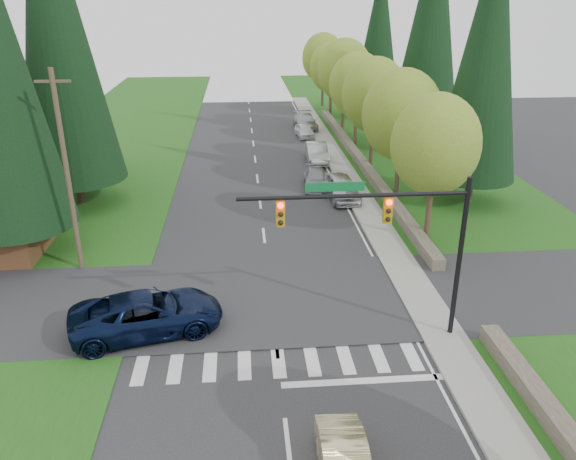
{
  "coord_description": "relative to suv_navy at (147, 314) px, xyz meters",
  "views": [
    {
      "loc": [
        -1.15,
        -14.59,
        12.98
      ],
      "look_at": [
        0.91,
        9.55,
        2.8
      ],
      "focal_mm": 35.0,
      "sensor_mm": 36.0,
      "label": 1
    }
  ],
  "objects": [
    {
      "name": "conifer_e_b",
      "position": [
        20.24,
        28.23,
        9.93
      ],
      "size": [
        6.12,
        6.12,
        19.8
      ],
      "color": "#38281C",
      "rests_on": "ground"
    },
    {
      "name": "conifer_w_e",
      "position": [
        -8.76,
        22.23,
        9.43
      ],
      "size": [
        5.78,
        5.78,
        18.8
      ],
      "color": "#38281C",
      "rests_on": "ground"
    },
    {
      "name": "ground",
      "position": [
        5.24,
        -5.77,
        -0.86
      ],
      "size": [
        120.0,
        120.0,
        0.0
      ],
      "primitive_type": "plane",
      "color": "#28282B",
      "rests_on": "ground"
    },
    {
      "name": "curb_east",
      "position": [
        11.29,
        16.23,
        -0.79
      ],
      "size": [
        0.2,
        80.0,
        0.13
      ],
      "primitive_type": "cube",
      "color": "gray",
      "rests_on": "ground"
    },
    {
      "name": "stone_wall_north",
      "position": [
        13.84,
        24.23,
        -0.51
      ],
      "size": [
        0.7,
        40.0,
        0.7
      ],
      "primitive_type": "cube",
      "color": "#4C4438",
      "rests_on": "ground"
    },
    {
      "name": "decid_tree_1",
      "position": [
        14.54,
        15.23,
        4.94
      ],
      "size": [
        5.2,
        5.2,
        8.8
      ],
      "color": "#38281C",
      "rests_on": "ground"
    },
    {
      "name": "decid_tree_0",
      "position": [
        14.44,
        8.23,
        4.74
      ],
      "size": [
        4.8,
        4.8,
        8.37
      ],
      "color": "#38281C",
      "rests_on": "ground"
    },
    {
      "name": "parked_car_e",
      "position": [
        10.84,
        37.35,
        -0.08
      ],
      "size": [
        2.27,
        5.42,
        1.56
      ],
      "primitive_type": "imported",
      "rotation": [
        0.0,
        0.0,
        0.01
      ],
      "color": "#9B9BA0",
      "rests_on": "ground"
    },
    {
      "name": "decid_tree_3",
      "position": [
        14.44,
        29.23,
        4.81
      ],
      "size": [
        5.0,
        5.0,
        8.55
      ],
      "color": "#38281C",
      "rests_on": "ground"
    },
    {
      "name": "conifer_w_c",
      "position": [
        -6.76,
        16.23,
        10.44
      ],
      "size": [
        6.46,
        6.46,
        20.8
      ],
      "color": "#38281C",
      "rests_on": "ground"
    },
    {
      "name": "utility_pole",
      "position": [
        -4.26,
        6.23,
        4.28
      ],
      "size": [
        1.6,
        0.24,
        10.0
      ],
      "color": "#473828",
      "rests_on": "ground"
    },
    {
      "name": "grass_west",
      "position": [
        -7.76,
        14.23,
        -0.83
      ],
      "size": [
        14.0,
        110.0,
        0.06
      ],
      "primitive_type": "cube",
      "color": "#205216",
      "rests_on": "ground"
    },
    {
      "name": "traffic_signal",
      "position": [
        9.61,
        -1.27,
        4.13
      ],
      "size": [
        8.7,
        0.37,
        6.8
      ],
      "color": "black",
      "rests_on": "ground"
    },
    {
      "name": "conifer_e_c",
      "position": [
        19.24,
        42.23,
        8.43
      ],
      "size": [
        5.1,
        5.1,
        16.8
      ],
      "color": "#38281C",
      "rests_on": "ground"
    },
    {
      "name": "parked_car_c",
      "position": [
        10.37,
        24.98,
        -0.07
      ],
      "size": [
        1.8,
        4.85,
        1.58
      ],
      "primitive_type": "imported",
      "rotation": [
        0.0,
        0.0,
        -0.03
      ],
      "color": "#A2A2A6",
      "rests_on": "ground"
    },
    {
      "name": "decid_tree_5",
      "position": [
        14.34,
        43.23,
        4.67
      ],
      "size": [
        4.8,
        4.8,
        8.3
      ],
      "color": "#38281C",
      "rests_on": "ground"
    },
    {
      "name": "conifer_e_a",
      "position": [
        19.24,
        14.23,
        8.93
      ],
      "size": [
        5.44,
        5.44,
        17.8
      ],
      "color": "#38281C",
      "rests_on": "ground"
    },
    {
      "name": "cross_street",
      "position": [
        5.24,
        2.23,
        -0.86
      ],
      "size": [
        120.0,
        8.0,
        0.1
      ],
      "primitive_type": "cube",
      "color": "#28282B",
      "rests_on": "ground"
    },
    {
      "name": "grass_east",
      "position": [
        18.24,
        14.23,
        -0.83
      ],
      "size": [
        14.0,
        110.0,
        0.06
      ],
      "primitive_type": "cube",
      "color": "#205216",
      "rests_on": "ground"
    },
    {
      "name": "decid_tree_4",
      "position": [
        14.54,
        36.23,
        5.2
      ],
      "size": [
        5.4,
        5.4,
        9.18
      ],
      "color": "#38281C",
      "rests_on": "ground"
    },
    {
      "name": "parked_car_b",
      "position": [
        9.44,
        18.39,
        -0.24
      ],
      "size": [
        2.08,
        4.36,
        1.23
      ],
      "primitive_type": "imported",
      "rotation": [
        0.0,
        0.0,
        -0.09
      ],
      "color": "gray",
      "rests_on": "ground"
    },
    {
      "name": "suv_navy",
      "position": [
        0.0,
        0.0,
        0.0
      ],
      "size": [
        6.67,
        4.21,
        1.72
      ],
      "primitive_type": "imported",
      "rotation": [
        0.0,
        0.0,
        1.81
      ],
      "color": "black",
      "rests_on": "ground"
    },
    {
      "name": "parked_car_a",
      "position": [
        10.84,
        15.68,
        -0.04
      ],
      "size": [
        2.29,
        4.95,
        1.64
      ],
      "primitive_type": "imported",
      "rotation": [
        0.0,
        0.0,
        0.07
      ],
      "color": "#B6B6BB",
      "rests_on": "ground"
    },
    {
      "name": "decid_tree_2",
      "position": [
        14.34,
        22.23,
        5.07
      ],
      "size": [
        5.0,
        5.0,
        8.82
      ],
      "color": "#38281C",
      "rests_on": "ground"
    },
    {
      "name": "sidewalk_east",
      "position": [
        12.14,
        16.23,
        -0.79
      ],
      "size": [
        1.8,
        80.0,
        0.13
      ],
      "primitive_type": "cube",
      "color": "gray",
      "rests_on": "ground"
    },
    {
      "name": "parked_car_d",
      "position": [
        10.36,
        33.87,
        -0.22
      ],
      "size": [
        1.89,
        3.86,
        1.27
      ],
      "primitive_type": "imported",
      "rotation": [
        0.0,
        0.0,
        0.11
      ],
      "color": "silver",
      "rests_on": "ground"
    },
    {
      "name": "decid_tree_6",
      "position": [
        14.44,
        50.23,
        5.01
      ],
      "size": [
        5.2,
        5.2,
        8.86
      ],
      "color": "#38281C",
      "rests_on": "ground"
    }
  ]
}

